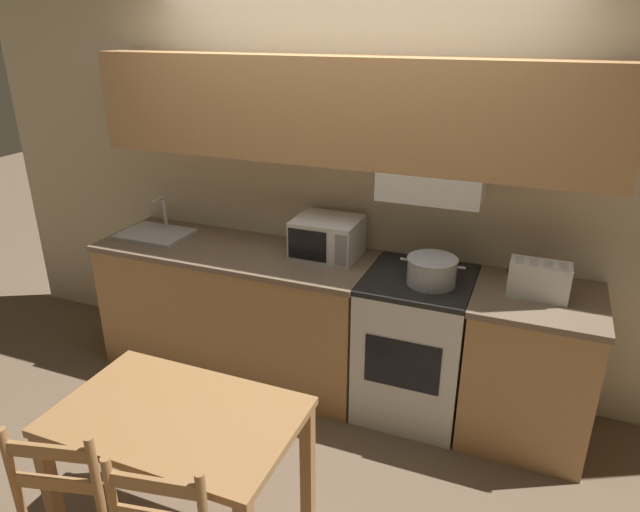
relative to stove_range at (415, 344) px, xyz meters
name	(u,v)px	position (x,y,z in m)	size (l,w,h in m)	color
ground_plane	(343,360)	(-0.57, 0.33, -0.45)	(16.00, 16.00, 0.00)	brown
wall_back	(346,155)	(-0.56, 0.26, 1.06)	(5.54, 0.38, 2.55)	beige
lower_counter_main	(238,309)	(-1.23, 0.00, 0.00)	(1.84, 0.67, 0.90)	tan
lower_counter_right_stub	(529,367)	(0.66, 0.00, 0.00)	(0.69, 0.67, 0.90)	tan
stove_range	(415,344)	(0.00, 0.00, 0.00)	(0.62, 0.66, 0.90)	silver
cooking_pot	(432,270)	(0.08, -0.06, 0.53)	(0.36, 0.29, 0.16)	#B7BABF
microwave	(327,237)	(-0.62, 0.11, 0.57)	(0.40, 0.35, 0.25)	silver
toaster	(539,280)	(0.64, -0.01, 0.55)	(0.32, 0.16, 0.19)	silver
sink_basin	(155,233)	(-1.86, 0.00, 0.47)	(0.47, 0.35, 0.25)	#B7BABF
dining_table	(179,436)	(-0.71, -1.41, 0.18)	(1.03, 0.65, 0.75)	#9E7042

